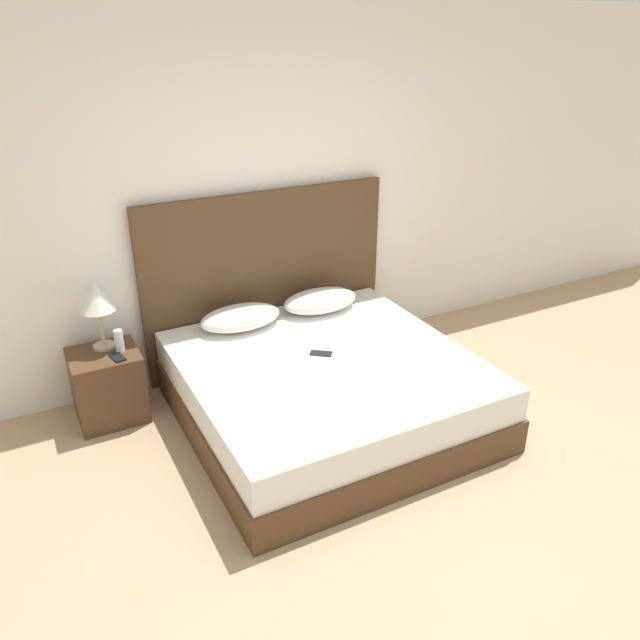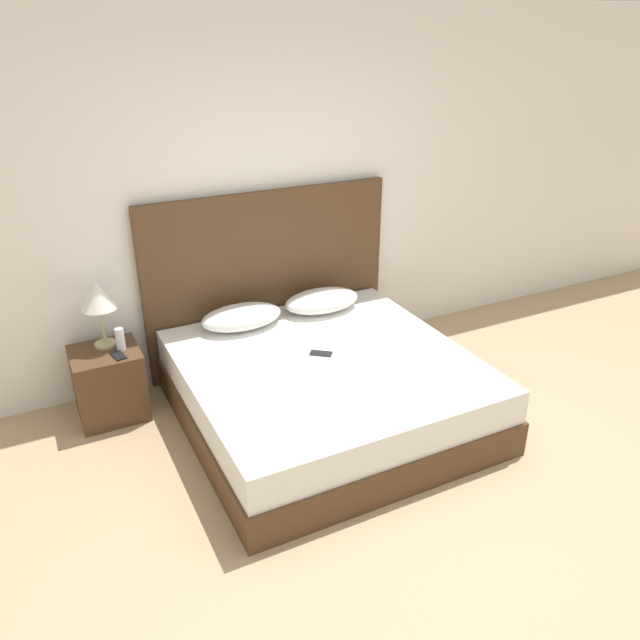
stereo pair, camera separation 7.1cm
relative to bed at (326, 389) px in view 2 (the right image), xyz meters
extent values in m
plane|color=tan|center=(0.01, -1.23, -0.23)|extent=(16.00, 16.00, 0.00)
cube|color=white|center=(0.01, 1.06, 1.12)|extent=(10.00, 0.06, 2.70)
cube|color=#4C331E|center=(0.00, 0.00, -0.11)|extent=(1.89, 1.91, 0.24)
cube|color=white|center=(0.00, 0.00, 0.12)|extent=(1.85, 1.87, 0.23)
cube|color=#4C331E|center=(0.00, 0.98, 0.47)|extent=(1.99, 0.05, 1.40)
ellipsoid|color=white|center=(-0.33, 0.73, 0.32)|extent=(0.61, 0.36, 0.16)
ellipsoid|color=white|center=(0.33, 0.73, 0.32)|extent=(0.61, 0.36, 0.16)
cube|color=#232328|center=(0.00, 0.08, 0.24)|extent=(0.16, 0.15, 0.01)
cube|color=#4C331E|center=(-1.33, 0.73, 0.02)|extent=(0.45, 0.43, 0.50)
cylinder|color=tan|center=(-1.30, 0.81, 0.28)|extent=(0.15, 0.15, 0.02)
cylinder|color=tan|center=(-1.30, 0.81, 0.42)|extent=(0.02, 0.02, 0.26)
cone|color=silver|center=(-1.30, 0.81, 0.65)|extent=(0.25, 0.25, 0.19)
cube|color=black|center=(-1.25, 0.62, 0.27)|extent=(0.10, 0.16, 0.01)
cylinder|color=silver|center=(-1.22, 0.70, 0.35)|extent=(0.06, 0.06, 0.16)
camera|label=1|loc=(-1.76, -3.24, 2.28)|focal=35.00mm
camera|label=2|loc=(-1.70, -3.27, 2.28)|focal=35.00mm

